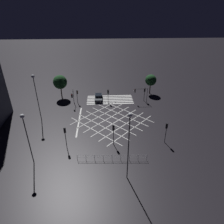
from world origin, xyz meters
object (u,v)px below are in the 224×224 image
Objects in this scene: traffic_light_median_south at (108,93)px; traffic_light_se_cross at (72,95)px; traffic_light_se_main at (77,94)px; traffic_light_nw_cross at (166,129)px; traffic_light_sw_main at (140,92)px; street_lamp_east at (129,136)px; street_tree_far at (151,80)px; street_lamp_west at (35,87)px; street_tree_near at (60,82)px; traffic_light_ne_cross at (65,134)px; street_lamp_far at (25,128)px; traffic_light_median_north at (113,131)px; traffic_light_sw_cross at (145,92)px; waiting_car at (99,97)px.

traffic_light_median_south is 0.97× the size of traffic_light_se_cross.
traffic_light_nw_cross is at bearing -44.31° from traffic_light_se_main.
street_lamp_east is (5.76, 23.14, 4.38)m from traffic_light_sw_main.
street_lamp_east is 2.02× the size of street_tree_far.
traffic_light_se_main is 11.35m from street_lamp_west.
traffic_light_ne_cross is at bearing 101.64° from street_tree_near.
street_lamp_far is at bearing -31.12° from traffic_light_median_south.
street_lamp_east is at bearing 165.17° from street_lamp_far.
street_tree_far reaches higher than traffic_light_nw_cross.
street_lamp_far is at bearing -11.28° from traffic_light_se_cross.
traffic_light_median_south is 0.86× the size of traffic_light_median_north.
traffic_light_nw_cross is at bearing -89.36° from traffic_light_median_north.
street_tree_near is (19.10, -3.80, 1.38)m from traffic_light_sw_main.
street_tree_near is (4.33, -3.25, 1.77)m from traffic_light_se_main.
street_lamp_east is (6.98, 23.83, 4.65)m from traffic_light_sw_cross.
traffic_light_sw_main is 1.08× the size of traffic_light_se_cross.
waiting_car is (-4.92, -1.58, -1.70)m from traffic_light_se_main.
street_lamp_east is at bearing 9.18° from waiting_car.
traffic_light_median_north is 0.45× the size of street_lamp_far.
street_lamp_east reaches higher than traffic_light_sw_cross.
traffic_light_sw_cross is 0.40× the size of street_lamp_far.
street_lamp_east is 30.05m from street_tree_far.
traffic_light_sw_main is 23.08m from street_lamp_west.
traffic_light_median_south is at bearing -121.12° from street_lamp_far.
waiting_car is (11.52, -17.63, -2.09)m from traffic_light_nw_cross.
street_lamp_far reaches higher than traffic_light_sw_main.
traffic_light_nw_cross is at bearing -87.68° from traffic_light_ne_cross.
street_lamp_far is (3.77, 18.88, 3.84)m from traffic_light_se_cross.
street_lamp_east reaches higher than waiting_car.
traffic_light_median_north is 7.81m from traffic_light_ne_cross.
street_lamp_west is at bearing 59.22° from traffic_light_median_north.
traffic_light_median_north is at bearing 1.15° from traffic_light_median_south.
street_lamp_west is at bearing -45.60° from street_lamp_east.
street_lamp_west is (15.71, -16.05, 0.26)m from street_lamp_east.
waiting_car is at bearing 8.48° from traffic_light_median_north.
street_tree_far is at bearing -153.87° from street_lamp_west.
traffic_light_median_north reaches higher than traffic_light_nw_cross.
street_tree_near is at bearing -98.72° from traffic_light_sw_cross.
traffic_light_sw_cross is 1.05× the size of traffic_light_se_main.
traffic_light_nw_cross is at bearing 84.68° from street_tree_far.
traffic_light_se_main is at bearing -72.21° from waiting_car.
traffic_light_se_cross is at bearing 2.28° from traffic_light_sw_main.
traffic_light_nw_cross is 1.11× the size of traffic_light_sw_cross.
traffic_light_se_cross is 0.89× the size of traffic_light_median_north.
street_tree_near is at bearing 31.53° from traffic_light_median_north.
traffic_light_median_south is 23.51m from street_lamp_far.
traffic_light_median_south is at bearing -85.70° from street_lamp_east.
street_tree_far is (-1.93, -20.70, 0.94)m from traffic_light_nw_cross.
traffic_light_sw_cross reaches higher than traffic_light_se_main.
traffic_light_sw_main is at bearing 6.17° from traffic_light_nw_cross.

